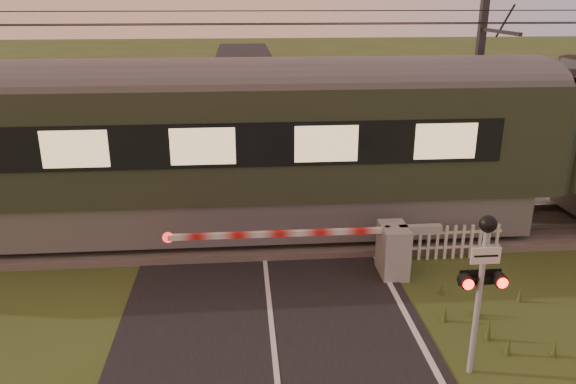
{
  "coord_description": "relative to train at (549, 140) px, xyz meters",
  "views": [
    {
      "loc": [
        -0.49,
        -7.56,
        6.16
      ],
      "look_at": [
        0.43,
        3.2,
        2.36
      ],
      "focal_mm": 35.0,
      "sensor_mm": 36.0,
      "label": 1
    }
  ],
  "objects": [
    {
      "name": "track_bed",
      "position": [
        -7.76,
        0.0,
        -2.4
      ],
      "size": [
        140.0,
        3.4,
        0.39
      ],
      "color": "#47423D",
      "rests_on": "ground"
    },
    {
      "name": "overhead_wires",
      "position": [
        -7.76,
        0.0,
        3.26
      ],
      "size": [
        120.0,
        0.62,
        0.62
      ],
      "color": "black",
      "rests_on": "ground"
    },
    {
      "name": "train",
      "position": [
        0.0,
        0.0,
        0.0
      ],
      "size": [
        46.81,
        3.23,
        4.37
      ],
      "color": "slate",
      "rests_on": "ground"
    },
    {
      "name": "boom_gate",
      "position": [
        -5.07,
        -2.56,
        -1.8
      ],
      "size": [
        6.3,
        0.93,
        1.23
      ],
      "color": "gray",
      "rests_on": "ground"
    },
    {
      "name": "crossing_signal",
      "position": [
        -4.43,
        -6.23,
        -0.46
      ],
      "size": [
        0.74,
        0.33,
        2.91
      ],
      "color": "gray",
      "rests_on": "ground"
    },
    {
      "name": "picket_fence",
      "position": [
        -3.23,
        -1.89,
        -2.02
      ],
      "size": [
        2.59,
        0.07,
        0.88
      ],
      "color": "silver",
      "rests_on": "ground"
    },
    {
      "name": "catenary_mast",
      "position": [
        -1.2,
        2.22,
        0.94
      ],
      "size": [
        0.21,
        2.45,
        6.53
      ],
      "color": "#2D2D30",
      "rests_on": "ground"
    }
  ]
}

